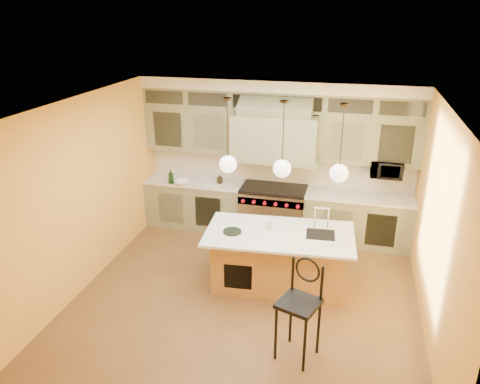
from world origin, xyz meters
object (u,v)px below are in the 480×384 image
(range, at_px, (273,211))
(microwave, at_px, (386,169))
(kitchen_island, at_px, (279,258))
(counter_stool, at_px, (300,304))

(range, relative_size, microwave, 2.21)
(kitchen_island, relative_size, microwave, 4.23)
(range, height_order, counter_stool, counter_stool)
(kitchen_island, height_order, microwave, microwave)
(range, bearing_deg, kitchen_island, -76.55)
(microwave, bearing_deg, range, -176.88)
(range, bearing_deg, microwave, 3.12)
(range, height_order, kitchen_island, kitchen_island)
(microwave, bearing_deg, kitchen_island, -130.61)
(range, xyz_separation_m, kitchen_island, (0.41, -1.70, -0.01))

